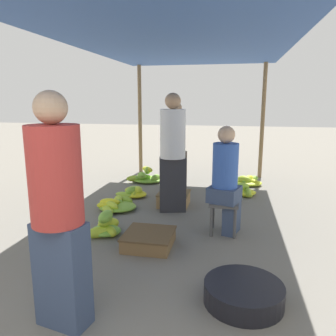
{
  "coord_description": "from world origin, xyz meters",
  "views": [
    {
      "loc": [
        0.75,
        -1.09,
        1.59
      ],
      "look_at": [
        0.0,
        2.58,
        0.81
      ],
      "focal_mm": 35.0,
      "sensor_mm": 36.0,
      "label": 1
    }
  ],
  "objects": [
    {
      "name": "shopper_walking_far",
      "position": [
        -0.24,
        4.43,
        0.81
      ],
      "size": [
        0.41,
        0.41,
        1.57
      ],
      "color": "#4C4238",
      "rests_on": "ground"
    },
    {
      "name": "canopy_post_back_left",
      "position": [
        -1.3,
        5.87,
        1.16
      ],
      "size": [
        0.08,
        0.08,
        2.32
      ],
      "primitive_type": "cylinder",
      "color": "olive",
      "rests_on": "ground"
    },
    {
      "name": "banana_pile_left_1",
      "position": [
        -0.94,
        3.29,
        0.07
      ],
      "size": [
        0.59,
        0.68,
        0.18
      ],
      "color": "#91BE32",
      "rests_on": "ground"
    },
    {
      "name": "banana_pile_right_0",
      "position": [
        1.04,
        5.15,
        0.08
      ],
      "size": [
        0.48,
        0.48,
        0.2
      ],
      "color": "yellow",
      "rests_on": "ground"
    },
    {
      "name": "banana_pile_right_1",
      "position": [
        0.91,
        4.44,
        0.06
      ],
      "size": [
        0.55,
        0.47,
        0.21
      ],
      "color": "#AAC82E",
      "rests_on": "ground"
    },
    {
      "name": "shopper_walking_mid",
      "position": [
        -0.1,
        3.42,
        0.88
      ],
      "size": [
        0.43,
        0.43,
        1.69
      ],
      "color": "#2D2D33",
      "rests_on": "ground"
    },
    {
      "name": "crate_mid",
      "position": [
        -0.13,
        3.67,
        0.1
      ],
      "size": [
        0.47,
        0.47,
        0.21
      ],
      "color": "#9E7A4C",
      "rests_on": "ground"
    },
    {
      "name": "crate_near",
      "position": [
        -0.14,
        2.19,
        0.08
      ],
      "size": [
        0.53,
        0.53,
        0.16
      ],
      "color": "brown",
      "rests_on": "ground"
    },
    {
      "name": "canopy_tarp",
      "position": [
        0.0,
        3.09,
        2.34
      ],
      "size": [
        2.99,
        5.97,
        0.04
      ],
      "primitive_type": "cube",
      "color": "#33569E",
      "rests_on": "canopy_post_front_left"
    },
    {
      "name": "banana_pile_left_3",
      "position": [
        -0.93,
        4.99,
        0.1
      ],
      "size": [
        0.7,
        0.54,
        0.31
      ],
      "color": "#CAD528",
      "rests_on": "ground"
    },
    {
      "name": "stool",
      "position": [
        0.66,
        2.73,
        0.32
      ],
      "size": [
        0.34,
        0.34,
        0.4
      ],
      "color": "#4C4C4C",
      "rests_on": "ground"
    },
    {
      "name": "banana_pile_left_0",
      "position": [
        -0.73,
        2.4,
        0.1
      ],
      "size": [
        0.41,
        0.55,
        0.3
      ],
      "color": "#AFCA2D",
      "rests_on": "ground"
    },
    {
      "name": "banana_pile_left_2",
      "position": [
        -0.87,
        3.96,
        0.08
      ],
      "size": [
        0.52,
        0.39,
        0.18
      ],
      "color": "#BFD12A",
      "rests_on": "ground"
    },
    {
      "name": "canopy_post_back_right",
      "position": [
        1.3,
        5.87,
        1.16
      ],
      "size": [
        0.08,
        0.08,
        2.32
      ],
      "primitive_type": "cylinder",
      "color": "olive",
      "rests_on": "ground"
    },
    {
      "name": "vendor_seated",
      "position": [
        0.67,
        2.73,
        0.68
      ],
      "size": [
        0.43,
        0.43,
        1.3
      ],
      "color": "#384766",
      "rests_on": "ground"
    },
    {
      "name": "vendor_foreground",
      "position": [
        -0.4,
        0.83,
        0.86
      ],
      "size": [
        0.42,
        0.42,
        1.65
      ],
      "color": "#384766",
      "rests_on": "ground"
    },
    {
      "name": "basin_black",
      "position": [
        0.87,
        1.34,
        0.08
      ],
      "size": [
        0.63,
        0.63,
        0.17
      ],
      "color": "black",
      "rests_on": "ground"
    }
  ]
}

